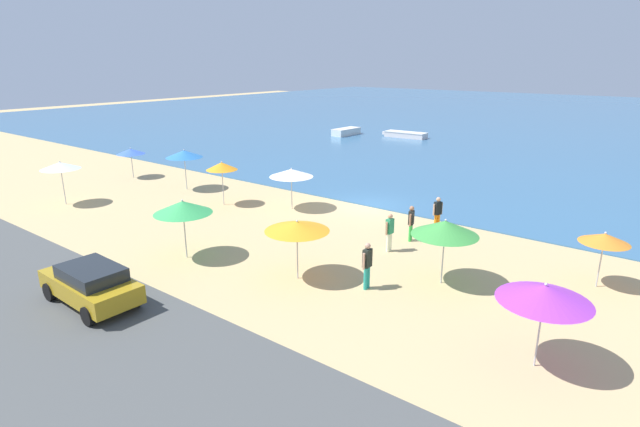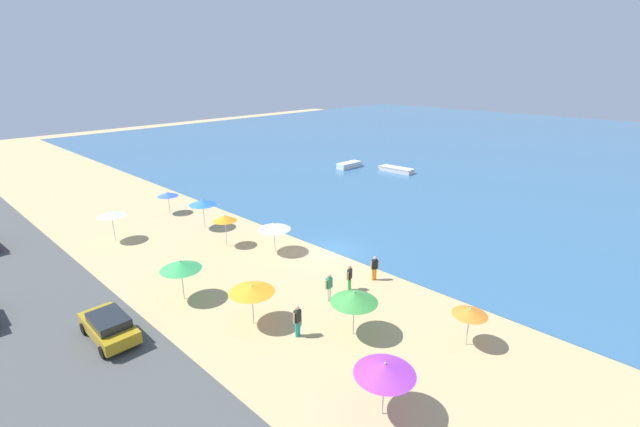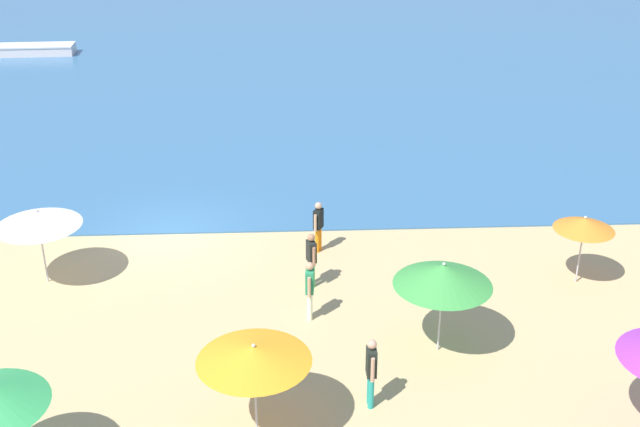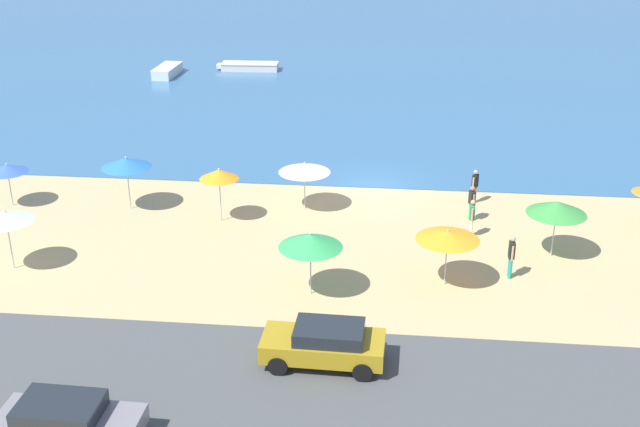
% 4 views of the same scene
% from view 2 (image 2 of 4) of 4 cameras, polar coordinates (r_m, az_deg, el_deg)
% --- Properties ---
extents(ground_plane, '(160.00, 160.00, 0.00)m').
position_cam_2_polar(ground_plane, '(32.47, 1.79, -5.20)').
color(ground_plane, tan).
extents(sea, '(150.00, 110.00, 0.05)m').
position_cam_2_polar(sea, '(80.69, 29.11, 7.23)').
color(sea, '#36658E').
rests_on(sea, ground_plane).
extents(coastal_road, '(80.00, 8.00, 0.06)m').
position_cam_2_polar(coastal_road, '(24.12, -29.69, -17.36)').
color(coastal_road, '#4A4C4C').
rests_on(coastal_road, ground_plane).
extents(beach_umbrella_0, '(1.74, 1.74, 2.17)m').
position_cam_2_polar(beach_umbrella_0, '(22.83, 19.38, -12.23)').
color(beach_umbrella_0, '#B2B2B7').
rests_on(beach_umbrella_0, ground_plane).
extents(beach_umbrella_1, '(2.34, 2.34, 2.64)m').
position_cam_2_polar(beach_umbrella_1, '(37.83, -15.37, 1.47)').
color(beach_umbrella_1, '#B2B2B7').
rests_on(beach_umbrella_1, ground_plane).
extents(beach_umbrella_2, '(1.79, 1.79, 2.58)m').
position_cam_2_polar(beach_umbrella_2, '(33.62, -12.58, -0.61)').
color(beach_umbrella_2, '#B2B2B7').
rests_on(beach_umbrella_2, ground_plane).
extents(beach_umbrella_3, '(2.47, 2.47, 2.37)m').
position_cam_2_polar(beach_umbrella_3, '(23.39, -9.09, -9.91)').
color(beach_umbrella_3, '#B2B2B7').
rests_on(beach_umbrella_3, ground_plane).
extents(beach_umbrella_4, '(2.46, 2.46, 2.36)m').
position_cam_2_polar(beach_umbrella_4, '(31.92, -6.12, -1.72)').
color(beach_umbrella_4, '#B2B2B7').
rests_on(beach_umbrella_4, ground_plane).
extents(beach_umbrella_5, '(2.44, 2.44, 2.58)m').
position_cam_2_polar(beach_umbrella_5, '(26.68, -18.11, -6.57)').
color(beach_umbrella_5, '#B2B2B7').
rests_on(beach_umbrella_5, ground_plane).
extents(beach_umbrella_6, '(1.95, 1.95, 2.15)m').
position_cam_2_polar(beach_umbrella_6, '(42.81, -19.62, 2.44)').
color(beach_umbrella_6, '#B2B2B7').
rests_on(beach_umbrella_6, ground_plane).
extents(beach_umbrella_7, '(2.19, 2.19, 2.56)m').
position_cam_2_polar(beach_umbrella_7, '(37.63, -26.08, -0.01)').
color(beach_umbrella_7, '#B2B2B7').
rests_on(beach_umbrella_7, ground_plane).
extents(beach_umbrella_8, '(2.48, 2.48, 2.55)m').
position_cam_2_polar(beach_umbrella_8, '(22.29, 4.57, -11.04)').
color(beach_umbrella_8, '#B2B2B7').
rests_on(beach_umbrella_8, ground_plane).
extents(beach_umbrella_9, '(2.48, 2.48, 2.51)m').
position_cam_2_polar(beach_umbrella_9, '(17.89, 8.65, -19.80)').
color(beach_umbrella_9, '#B2B2B7').
rests_on(beach_umbrella_9, ground_plane).
extents(bather_0, '(0.23, 0.57, 1.80)m').
position_cam_2_polar(bather_0, '(22.71, -3.02, -13.90)').
color(bather_0, teal).
rests_on(bather_0, ground_plane).
extents(bather_1, '(0.31, 0.55, 1.69)m').
position_cam_2_polar(bather_1, '(26.95, 3.96, -8.39)').
color(bather_1, green).
rests_on(bather_1, ground_plane).
extents(bather_2, '(0.25, 0.57, 1.73)m').
position_cam_2_polar(bather_2, '(25.81, 1.21, -9.60)').
color(bather_2, white).
rests_on(bather_2, ground_plane).
extents(bather_3, '(0.35, 0.52, 1.69)m').
position_cam_2_polar(bather_3, '(28.33, 7.29, -7.06)').
color(bather_3, orange).
rests_on(bather_3, ground_plane).
extents(parked_car_3, '(4.04, 1.93, 1.41)m').
position_cam_2_polar(parked_car_3, '(24.97, -26.32, -13.31)').
color(parked_car_3, '#A8841A').
rests_on(parked_car_3, coastal_road).
extents(skiff_nearshore, '(4.97, 1.68, 0.61)m').
position_cam_2_polar(skiff_nearshore, '(57.64, 10.13, 5.79)').
color(skiff_nearshore, silver).
rests_on(skiff_nearshore, sea).
extents(skiff_offshore, '(1.61, 4.10, 0.76)m').
position_cam_2_polar(skiff_offshore, '(59.23, 3.94, 6.48)').
color(skiff_offshore, silver).
rests_on(skiff_offshore, sea).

